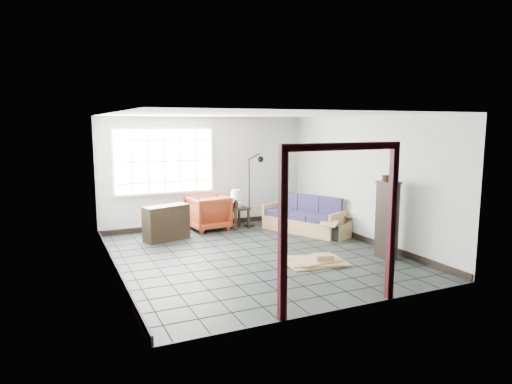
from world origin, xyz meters
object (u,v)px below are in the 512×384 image
armchair (208,211)px  side_table (237,211)px  tall_shelf (387,219)px  futon_sofa (305,219)px

armchair → side_table: bearing=155.9°
armchair → tall_shelf: 4.17m
futon_sofa → armchair: armchair is taller
futon_sofa → side_table: futon_sofa is taller
futon_sofa → armchair: size_ratio=2.25×
armchair → side_table: armchair is taller
armchair → side_table: (0.66, -0.20, -0.02)m
side_table → armchair: bearing=163.0°
armchair → tall_shelf: (2.24, -3.51, 0.28)m
futon_sofa → armchair: (-1.94, 1.11, 0.14)m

